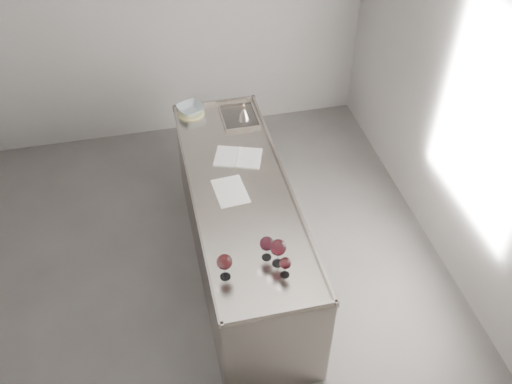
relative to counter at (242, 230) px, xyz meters
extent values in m
cube|color=#4A4846|center=(-0.50, -0.30, -0.48)|extent=(4.50, 5.00, 0.02)
cube|color=gray|center=(-0.50, 2.21, 0.93)|extent=(4.50, 0.02, 2.80)
cube|color=gray|center=(1.76, -0.30, 0.93)|extent=(0.02, 5.00, 2.80)
cube|color=gray|center=(0.00, 0.00, -0.01)|extent=(0.75, 2.40, 0.92)
cube|color=gray|center=(0.00, 0.00, 0.46)|extent=(0.77, 2.42, 0.02)
cube|color=gray|center=(0.00, -1.19, 0.48)|extent=(0.77, 0.02, 0.03)
cube|color=gray|center=(0.00, 1.19, 0.48)|extent=(0.77, 0.02, 0.03)
cube|color=gray|center=(-0.37, 0.00, 0.48)|extent=(0.02, 2.42, 0.03)
cube|color=gray|center=(0.36, 0.00, 0.48)|extent=(0.02, 2.42, 0.03)
cube|color=#595654|center=(0.17, 0.92, 0.46)|extent=(0.30, 0.38, 0.01)
cylinder|color=white|center=(-0.28, -0.82, 0.47)|extent=(0.07, 0.07, 0.00)
cylinder|color=white|center=(-0.28, -0.82, 0.52)|extent=(0.01, 0.01, 0.10)
ellipsoid|color=white|center=(-0.28, -0.82, 0.62)|extent=(0.10, 0.10, 0.11)
cylinder|color=#330709|center=(-0.28, -0.82, 0.59)|extent=(0.07, 0.07, 0.02)
cylinder|color=white|center=(0.03, -0.72, 0.47)|extent=(0.07, 0.07, 0.00)
cylinder|color=white|center=(0.03, -0.72, 0.52)|extent=(0.01, 0.01, 0.09)
ellipsoid|color=white|center=(0.03, -0.72, 0.61)|extent=(0.10, 0.10, 0.10)
cylinder|color=#340711|center=(0.03, -0.72, 0.58)|extent=(0.07, 0.07, 0.02)
cylinder|color=white|center=(0.09, -0.79, 0.47)|extent=(0.08, 0.08, 0.00)
cylinder|color=white|center=(0.09, -0.79, 0.52)|extent=(0.01, 0.01, 0.10)
ellipsoid|color=white|center=(0.09, -0.79, 0.63)|extent=(0.11, 0.11, 0.11)
cylinder|color=#33070E|center=(0.09, -0.79, 0.60)|extent=(0.08, 0.08, 0.02)
cylinder|color=white|center=(0.11, -0.90, 0.47)|extent=(0.06, 0.06, 0.00)
cylinder|color=white|center=(0.11, -0.90, 0.51)|extent=(0.01, 0.01, 0.08)
ellipsoid|color=white|center=(0.11, -0.90, 0.59)|extent=(0.08, 0.08, 0.08)
cylinder|color=#35070B|center=(0.11, -0.90, 0.57)|extent=(0.06, 0.06, 0.02)
cube|color=white|center=(-0.04, 0.40, 0.47)|extent=(0.26, 0.31, 0.01)
cube|color=white|center=(0.15, 0.34, 0.47)|extent=(0.26, 0.31, 0.01)
cylinder|color=white|center=(0.05, 0.37, 0.48)|extent=(0.10, 0.25, 0.01)
cube|color=silver|center=(-0.08, -0.02, 0.47)|extent=(0.26, 0.35, 0.00)
cylinder|color=#D0CD87|center=(-0.23, 1.08, 0.48)|extent=(0.30, 0.30, 0.02)
imported|color=#98A8B0|center=(-0.23, 1.08, 0.52)|extent=(0.30, 0.30, 0.06)
cone|color=#A7A095|center=(0.21, 0.89, 0.52)|extent=(0.12, 0.12, 0.10)
cylinder|color=#A7A095|center=(0.21, 0.89, 0.59)|extent=(0.02, 0.02, 0.03)
cylinder|color=#9D642B|center=(0.21, 0.89, 0.61)|extent=(0.03, 0.03, 0.01)
cone|color=#A7A095|center=(0.21, 0.89, 0.63)|extent=(0.02, 0.02, 0.03)
camera|label=1|loc=(-0.61, -3.18, 3.42)|focal=40.00mm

